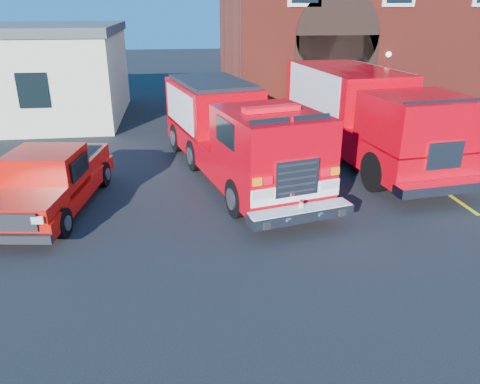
{
  "coord_description": "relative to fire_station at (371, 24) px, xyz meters",
  "views": [
    {
      "loc": [
        -1.3,
        -10.83,
        5.22
      ],
      "look_at": [
        0.0,
        -1.2,
        1.3
      ],
      "focal_mm": 35.0,
      "sensor_mm": 36.0,
      "label": 1
    }
  ],
  "objects": [
    {
      "name": "pickup_truck",
      "position": [
        -13.72,
        -12.5,
        -3.44
      ],
      "size": [
        2.63,
        5.47,
        1.72
      ],
      "color": "black",
      "rests_on": "ground"
    },
    {
      "name": "parking_stripe_near",
      "position": [
        -2.49,
        -12.98,
        -4.25
      ],
      "size": [
        0.12,
        3.0,
        0.01
      ],
      "primitive_type": "cube",
      "color": "yellow",
      "rests_on": "ground"
    },
    {
      "name": "ground",
      "position": [
        -8.99,
        -13.98,
        -4.25
      ],
      "size": [
        100.0,
        100.0,
        0.0
      ],
      "primitive_type": "plane",
      "color": "black",
      "rests_on": "ground"
    },
    {
      "name": "parking_stripe_mid",
      "position": [
        -2.49,
        -9.98,
        -4.25
      ],
      "size": [
        0.12,
        3.0,
        0.01
      ],
      "primitive_type": "cube",
      "color": "yellow",
      "rests_on": "ground"
    },
    {
      "name": "fire_engine",
      "position": [
        -8.55,
        -10.49,
        -2.8
      ],
      "size": [
        4.56,
        9.41,
        2.8
      ],
      "color": "black",
      "rests_on": "ground"
    },
    {
      "name": "fire_station",
      "position": [
        0.0,
        0.0,
        0.0
      ],
      "size": [
        15.2,
        10.2,
        8.45
      ],
      "color": "maroon",
      "rests_on": "ground"
    },
    {
      "name": "parking_stripe_far",
      "position": [
        -2.49,
        -6.98,
        -4.25
      ],
      "size": [
        0.12,
        3.0,
        0.01
      ],
      "primitive_type": "cube",
      "color": "yellow",
      "rests_on": "ground"
    },
    {
      "name": "side_building",
      "position": [
        -17.99,
        -0.99,
        -2.05
      ],
      "size": [
        10.2,
        8.2,
        4.35
      ],
      "color": "beige",
      "rests_on": "ground"
    },
    {
      "name": "secondary_truck",
      "position": [
        -3.72,
        -9.16,
        -2.61
      ],
      "size": [
        3.91,
        9.55,
        3.01
      ],
      "color": "black",
      "rests_on": "ground"
    }
  ]
}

